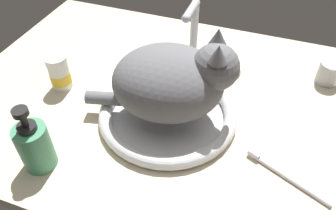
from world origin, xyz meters
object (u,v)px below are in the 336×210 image
Objects in this scene: cat at (175,81)px; soap_pump_bottle at (35,146)px; pill_bottle at (60,73)px; faucet at (192,46)px; metal_jar at (329,73)px; sink_basin at (168,113)px; toothbrush at (285,176)px.

soap_pump_bottle is at bearing -134.77° from cat.
soap_pump_bottle is 25.28cm from pill_bottle.
faucet is 46.12cm from soap_pump_bottle.
metal_jar is 74.93cm from soap_pump_bottle.
faucet is (-0.00, 19.10, 7.06)cm from sink_basin.
metal_jar is (34.24, 26.71, -8.45)cm from cat.
faucet is 19.02cm from cat.
sink_basin is 44.96cm from metal_jar.
pill_bottle is at bearing -158.68° from metal_jar.
soap_pump_bottle is at bearing -164.34° from toothbrush.
sink_basin is 20.37cm from faucet.
faucet is 2.24× the size of pill_bottle.
cat reaches higher than pill_bottle.
sink_basin is 1.89× the size of toothbrush.
cat is 3.63× the size of pill_bottle.
sink_basin is 30.53cm from soap_pump_bottle.
sink_basin is 2.08× the size of soap_pump_bottle.
faucet is 0.62× the size of cat.
cat is at bearing 45.23° from soap_pump_bottle.
metal_jar is at bearing 12.58° from faucet.
toothbrush is (-7.32, -35.36, -2.45)cm from metal_jar.
soap_pump_bottle is (-20.66, -41.15, -2.67)cm from faucet.
faucet reaches higher than toothbrush.
sink_basin is 29.69cm from toothbrush.
soap_pump_bottle reaches higher than toothbrush.
pill_bottle is at bearing 178.49° from cat.
soap_pump_bottle reaches higher than sink_basin.
toothbrush is (49.18, 13.79, -5.18)cm from soap_pump_bottle.
metal_jar is 0.64× the size of pill_bottle.
soap_pump_bottle is (-22.26, -22.44, -5.73)cm from cat.
sink_basin is at bearing -166.09° from cat.
pill_bottle reaches higher than sink_basin.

